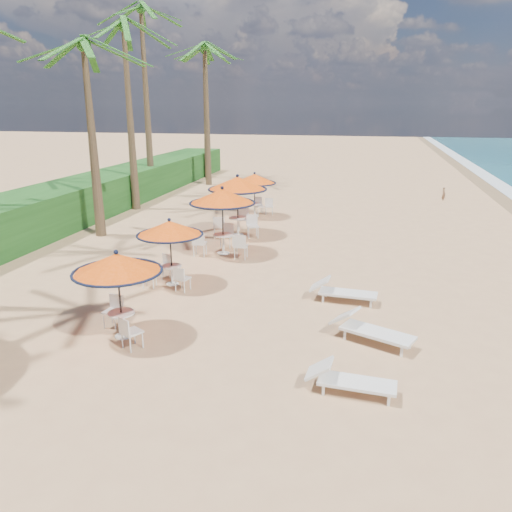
{
  "coord_description": "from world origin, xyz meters",
  "views": [
    {
      "loc": [
        0.45,
        -10.01,
        5.47
      ],
      "look_at": [
        -2.64,
        3.54,
        1.2
      ],
      "focal_mm": 35.0,
      "sensor_mm": 36.0,
      "label": 1
    }
  ],
  "objects_px": {
    "lounger_mid": "(369,329)",
    "station_0": "(118,271)",
    "station_3": "(238,191)",
    "station_4": "(256,184)",
    "lounger_far": "(341,291)",
    "lounger_near": "(348,379)",
    "station_2": "(222,205)",
    "station_1": "(169,236)"
  },
  "relations": [
    {
      "from": "lounger_near",
      "to": "station_2",
      "type": "bearing_deg",
      "value": 124.6
    },
    {
      "from": "lounger_near",
      "to": "station_3",
      "type": "bearing_deg",
      "value": 118.69
    },
    {
      "from": "station_4",
      "to": "station_1",
      "type": "bearing_deg",
      "value": -92.16
    },
    {
      "from": "lounger_mid",
      "to": "station_0",
      "type": "bearing_deg",
      "value": -145.8
    },
    {
      "from": "lounger_far",
      "to": "station_2",
      "type": "bearing_deg",
      "value": 144.82
    },
    {
      "from": "lounger_far",
      "to": "station_3",
      "type": "bearing_deg",
      "value": 130.21
    },
    {
      "from": "station_3",
      "to": "station_4",
      "type": "distance_m",
      "value": 3.87
    },
    {
      "from": "station_2",
      "to": "station_3",
      "type": "xyz_separation_m",
      "value": [
        -0.16,
        2.83,
        0.04
      ]
    },
    {
      "from": "station_0",
      "to": "station_3",
      "type": "height_order",
      "value": "station_3"
    },
    {
      "from": "station_2",
      "to": "lounger_mid",
      "type": "distance_m",
      "value": 8.45
    },
    {
      "from": "station_3",
      "to": "lounger_near",
      "type": "relative_size",
      "value": 1.47
    },
    {
      "from": "station_0",
      "to": "station_1",
      "type": "xyz_separation_m",
      "value": [
        -0.25,
        3.72,
        -0.13
      ]
    },
    {
      "from": "station_1",
      "to": "lounger_far",
      "type": "xyz_separation_m",
      "value": [
        5.3,
        -0.23,
        -1.25
      ]
    },
    {
      "from": "station_3",
      "to": "station_4",
      "type": "xyz_separation_m",
      "value": [
        -0.09,
        3.85,
        -0.29
      ]
    },
    {
      "from": "station_2",
      "to": "lounger_far",
      "type": "height_order",
      "value": "station_2"
    },
    {
      "from": "station_3",
      "to": "lounger_near",
      "type": "height_order",
      "value": "station_3"
    },
    {
      "from": "station_1",
      "to": "station_2",
      "type": "height_order",
      "value": "station_2"
    },
    {
      "from": "station_0",
      "to": "lounger_near",
      "type": "height_order",
      "value": "station_0"
    },
    {
      "from": "station_2",
      "to": "station_4",
      "type": "bearing_deg",
      "value": 92.15
    },
    {
      "from": "station_2",
      "to": "lounger_far",
      "type": "bearing_deg",
      "value": -39.55
    },
    {
      "from": "station_4",
      "to": "lounger_mid",
      "type": "xyz_separation_m",
      "value": [
        5.72,
        -12.94,
        -1.3
      ]
    },
    {
      "from": "station_4",
      "to": "lounger_far",
      "type": "relative_size",
      "value": 1.15
    },
    {
      "from": "station_4",
      "to": "lounger_far",
      "type": "distance_m",
      "value": 11.69
    },
    {
      "from": "station_1",
      "to": "station_4",
      "type": "relative_size",
      "value": 0.96
    },
    {
      "from": "station_3",
      "to": "lounger_mid",
      "type": "distance_m",
      "value": 10.81
    },
    {
      "from": "station_0",
      "to": "lounger_mid",
      "type": "bearing_deg",
      "value": 10.36
    },
    {
      "from": "lounger_mid",
      "to": "lounger_far",
      "type": "relative_size",
      "value": 1.07
    },
    {
      "from": "station_0",
      "to": "lounger_near",
      "type": "xyz_separation_m",
      "value": [
        5.47,
        -1.28,
        -1.4
      ]
    },
    {
      "from": "station_0",
      "to": "station_3",
      "type": "distance_m",
      "value": 10.16
    },
    {
      "from": "station_0",
      "to": "station_2",
      "type": "height_order",
      "value": "station_2"
    },
    {
      "from": "station_3",
      "to": "station_4",
      "type": "relative_size",
      "value": 1.18
    },
    {
      "from": "station_2",
      "to": "lounger_far",
      "type": "distance_m",
      "value": 6.24
    },
    {
      "from": "station_1",
      "to": "station_2",
      "type": "bearing_deg",
      "value": 79.98
    },
    {
      "from": "lounger_near",
      "to": "station_0",
      "type": "bearing_deg",
      "value": 170.88
    },
    {
      "from": "station_0",
      "to": "lounger_mid",
      "type": "height_order",
      "value": "station_0"
    },
    {
      "from": "station_2",
      "to": "station_3",
      "type": "bearing_deg",
      "value": 93.29
    },
    {
      "from": "station_0",
      "to": "station_4",
      "type": "relative_size",
      "value": 0.99
    },
    {
      "from": "station_2",
      "to": "station_4",
      "type": "relative_size",
      "value": 1.15
    },
    {
      "from": "station_1",
      "to": "lounger_mid",
      "type": "bearing_deg",
      "value": -23.43
    },
    {
      "from": "station_0",
      "to": "station_2",
      "type": "relative_size",
      "value": 0.86
    },
    {
      "from": "station_3",
      "to": "station_1",
      "type": "bearing_deg",
      "value": -94.23
    },
    {
      "from": "station_0",
      "to": "station_1",
      "type": "distance_m",
      "value": 3.73
    }
  ]
}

